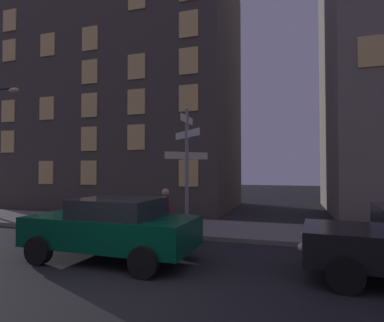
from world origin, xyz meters
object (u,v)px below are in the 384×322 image
(signpost, at_px, (187,158))
(street_lamp, at_px, (0,140))
(cyclist, at_px, (164,218))
(car_far_trailing, at_px, (113,227))

(signpost, height_order, street_lamp, street_lamp)
(street_lamp, xyz_separation_m, cyclist, (8.24, -1.74, -2.68))
(street_lamp, bearing_deg, cyclist, -11.93)
(street_lamp, xyz_separation_m, car_far_trailing, (7.68, -3.53, -2.64))
(signpost, height_order, cyclist, signpost)
(car_far_trailing, xyz_separation_m, cyclist, (0.56, 1.79, -0.04))
(signpost, bearing_deg, cyclist, -96.39)
(signpost, xyz_separation_m, cyclist, (-0.18, -1.57, -1.80))
(signpost, xyz_separation_m, car_far_trailing, (-0.74, -3.36, -1.76))
(street_lamp, relative_size, cyclist, 3.09)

